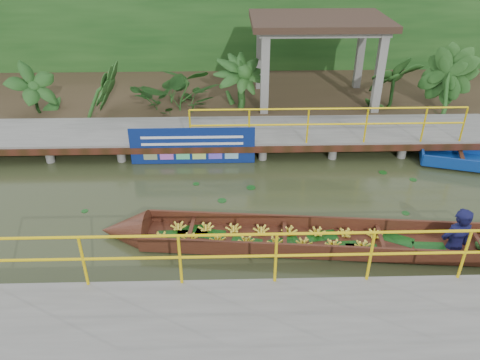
{
  "coord_description": "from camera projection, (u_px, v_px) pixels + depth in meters",
  "views": [
    {
      "loc": [
        0.04,
        -9.12,
        6.22
      ],
      "look_at": [
        0.3,
        0.5,
        0.6
      ],
      "focal_mm": 35.0,
      "sensor_mm": 36.0,
      "label": 1
    }
  ],
  "objects": [
    {
      "name": "blue_banner",
      "position": [
        192.0,
        146.0,
        12.85
      ],
      "size": [
        3.44,
        0.04,
        1.07
      ],
      "color": "navy",
      "rests_on": "ground"
    },
    {
      "name": "tropical_plants",
      "position": [
        232.0,
        83.0,
        14.9
      ],
      "size": [
        14.48,
        1.48,
        1.85
      ],
      "color": "#164014",
      "rests_on": "ground"
    },
    {
      "name": "near_dock",
      "position": [
        293.0,
        348.0,
        7.26
      ],
      "size": [
        18.0,
        2.4,
        1.73
      ],
      "color": "slate",
      "rests_on": "ground"
    },
    {
      "name": "pavilion",
      "position": [
        319.0,
        29.0,
        15.1
      ],
      "size": [
        4.4,
        3.0,
        3.0
      ],
      "color": "slate",
      "rests_on": "ground"
    },
    {
      "name": "far_dock",
      "position": [
        228.0,
        134.0,
        13.73
      ],
      "size": [
        16.0,
        2.06,
        1.66
      ],
      "color": "slate",
      "rests_on": "ground"
    },
    {
      "name": "foliage_backdrop",
      "position": [
        226.0,
        30.0,
        18.64
      ],
      "size": [
        30.0,
        0.8,
        4.0
      ],
      "primitive_type": "cube",
      "color": "#164014",
      "rests_on": "ground"
    },
    {
      "name": "vendor_boat",
      "position": [
        351.0,
        235.0,
        9.8
      ],
      "size": [
        10.02,
        1.92,
        2.33
      ],
      "rotation": [
        0.0,
        0.0,
        -0.1
      ],
      "color": "#38180F",
      "rests_on": "ground"
    },
    {
      "name": "land_strip",
      "position": [
        227.0,
        94.0,
        17.37
      ],
      "size": [
        30.0,
        8.0,
        0.45
      ],
      "primitive_type": "cube",
      "color": "#34291A",
      "rests_on": "ground"
    },
    {
      "name": "ground",
      "position": [
        228.0,
        213.0,
        11.01
      ],
      "size": [
        80.0,
        80.0,
        0.0
      ],
      "primitive_type": "plane",
      "color": "#2B3118",
      "rests_on": "ground"
    }
  ]
}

